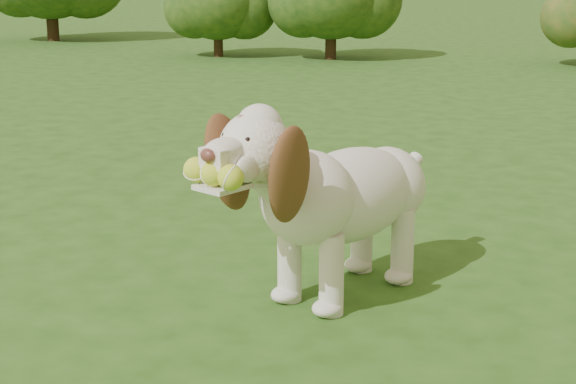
% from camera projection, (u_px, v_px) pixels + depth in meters
% --- Properties ---
extents(ground, '(80.00, 80.00, 0.00)m').
position_uv_depth(ground, '(357.00, 259.00, 4.16)').
color(ground, '#254914').
rests_on(ground, ground).
extents(dog, '(0.82, 1.28, 0.87)m').
position_uv_depth(dog, '(332.00, 191.00, 3.58)').
color(dog, silver).
rests_on(dog, ground).
extents(shrub_a, '(1.29, 1.29, 1.33)m').
position_uv_depth(shrub_a, '(217.00, 1.00, 12.50)').
color(shrub_a, '#382314').
rests_on(shrub_a, ground).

